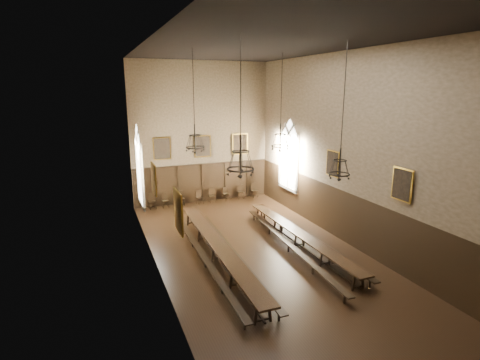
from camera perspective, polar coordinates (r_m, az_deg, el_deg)
floor at (r=17.25m, az=3.04°, el=-11.35°), size 9.00×18.00×0.02m
ceiling at (r=15.71m, az=3.49°, el=19.96°), size 9.00×18.00×0.02m
wall_back at (r=24.25m, az=-5.86°, el=7.05°), size 9.00×0.02×9.00m
wall_front at (r=8.85m, az=28.93°, el=-6.54°), size 9.00×0.02×9.00m
wall_left at (r=14.57m, az=-13.05°, el=2.30°), size 0.02×18.00×9.00m
wall_right at (r=18.23m, az=16.24°, el=4.36°), size 0.02×18.00×9.00m
wainscot_panelling at (r=16.76m, az=3.10°, el=-7.44°), size 9.00×18.00×2.50m
table_left at (r=16.53m, az=-3.36°, el=-10.92°), size 0.97×10.57×0.82m
table_right at (r=18.10m, az=9.00°, el=-8.96°), size 0.74×9.34×0.73m
bench_left_outer at (r=16.08m, az=-5.33°, el=-12.23°), size 0.45×9.73×0.44m
bench_left_inner at (r=16.49m, az=-1.03°, el=-11.44°), size 0.63×9.87×0.44m
bench_right_inner at (r=17.55m, az=7.40°, el=-9.96°), size 0.86×9.75×0.44m
bench_right_outer at (r=18.43m, az=9.70°, el=-8.87°), size 0.63×9.67×0.44m
chair_0 at (r=23.97m, az=-13.20°, el=-3.61°), size 0.45×0.45×0.98m
chair_1 at (r=24.11m, az=-11.32°, el=-3.46°), size 0.42×0.42×0.91m
chair_2 at (r=24.32m, az=-8.96°, el=-3.18°), size 0.46×0.46×0.96m
chair_3 at (r=24.51m, az=-6.16°, el=-3.02°), size 0.46×0.46×0.86m
chair_4 at (r=24.74m, az=-4.26°, el=-2.76°), size 0.42×0.42×0.93m
chair_5 at (r=25.11m, az=-2.10°, el=-2.53°), size 0.49×0.49×0.87m
chair_6 at (r=25.43m, az=0.08°, el=-2.26°), size 0.45×0.45×0.93m
chair_7 at (r=25.90m, az=2.19°, el=-1.95°), size 0.46×0.46×0.97m
chandelier_back_left at (r=16.99m, az=-6.88°, el=5.95°), size 0.85×0.85×4.42m
chandelier_back_right at (r=19.25m, az=6.15°, el=6.02°), size 0.92×0.92×4.72m
chandelier_front_left at (r=12.47m, az=0.10°, el=2.91°), size 0.93×0.93×4.48m
chandelier_front_right at (r=15.15m, az=14.94°, el=2.16°), size 0.84×0.84×5.11m
portrait_back_0 at (r=23.65m, az=-11.81°, el=4.71°), size 1.10×0.12×1.40m
portrait_back_1 at (r=24.23m, az=-5.73°, el=5.14°), size 1.10×0.12×1.40m
portrait_back_2 at (r=25.07m, az=0.01°, el=5.50°), size 1.10×0.12×1.40m
portrait_left_0 at (r=15.73m, az=-13.00°, el=0.15°), size 0.12×1.00×1.30m
portrait_left_1 at (r=11.46m, az=-9.39°, el=-4.78°), size 0.12×1.00×1.30m
portrait_right_0 at (r=19.07m, az=13.94°, el=2.46°), size 0.12×1.00×1.30m
portrait_right_1 at (r=15.74m, az=23.46°, el=-0.64°), size 0.12×1.00×1.30m
window_right at (r=22.88m, az=7.45°, el=3.83°), size 0.20×2.20×4.60m
window_left at (r=20.15m, az=-15.15°, el=2.10°), size 0.20×2.20×4.60m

